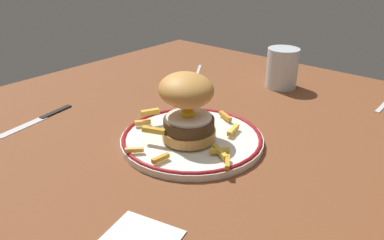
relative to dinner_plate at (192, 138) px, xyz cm
name	(u,v)px	position (x,y,z in cm)	size (l,w,h in cm)	color
ground_plane	(186,142)	(2.19, 3.30, -2.84)	(116.16, 108.69, 4.00)	brown
dinner_plate	(192,138)	(0.00, 0.00, 0.00)	(26.45, 26.45, 1.60)	white
burger	(187,106)	(-0.93, 0.29, 6.77)	(13.81, 14.08, 12.26)	#C48C45
fries_pile	(189,127)	(0.63, 1.34, 1.75)	(23.80, 23.75, 2.80)	orange
water_glass	(282,71)	(37.96, 2.30, 3.45)	(7.93, 7.93, 10.02)	silver
knife	(43,117)	(-12.30, 31.13, -0.58)	(18.00, 4.49, 0.70)	black
spoon	(197,75)	(30.83, 24.43, -0.48)	(11.97, 8.85, 0.90)	silver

